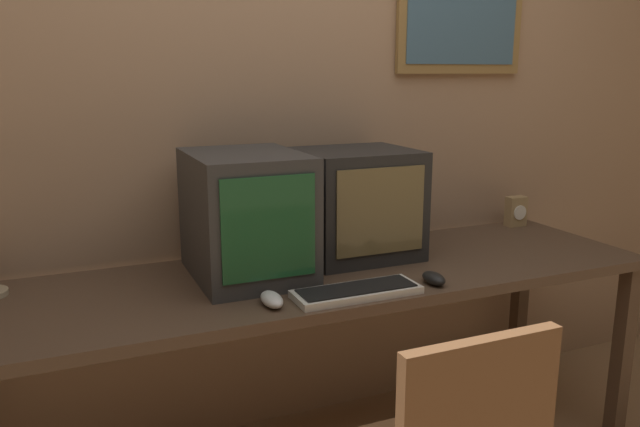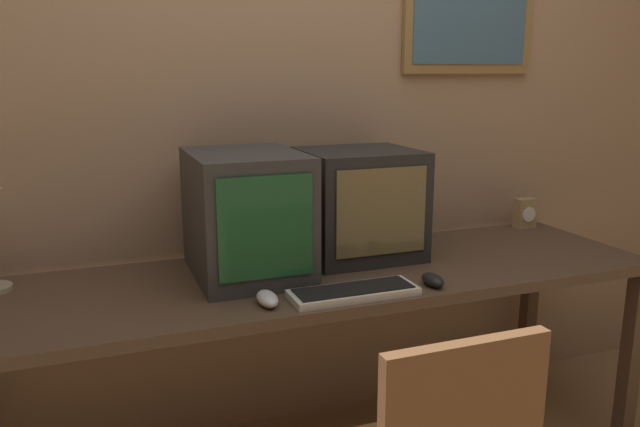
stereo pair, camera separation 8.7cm
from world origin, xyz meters
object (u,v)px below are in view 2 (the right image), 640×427
(monitor_right, at_px, (359,204))
(keyboard_main, at_px, (354,292))
(mouse_near_keyboard, at_px, (433,280))
(mouse_far_corner, at_px, (267,299))
(desk_clock, at_px, (525,213))
(monitor_left, at_px, (247,214))

(monitor_right, relative_size, keyboard_main, 1.02)
(monitor_right, xyz_separation_m, mouse_near_keyboard, (0.08, -0.39, -0.17))
(monitor_right, distance_m, mouse_near_keyboard, 0.43)
(mouse_far_corner, distance_m, desk_clock, 1.38)
(keyboard_main, height_order, mouse_far_corner, mouse_far_corner)
(keyboard_main, bearing_deg, mouse_near_keyboard, -1.19)
(monitor_left, xyz_separation_m, mouse_near_keyboard, (0.51, -0.32, -0.18))
(monitor_left, distance_m, mouse_near_keyboard, 0.63)
(monitor_left, relative_size, mouse_far_corner, 3.98)
(monitor_right, relative_size, mouse_near_keyboard, 3.94)
(desk_clock, bearing_deg, mouse_far_corner, -159.46)
(monitor_left, relative_size, monitor_right, 1.15)
(keyboard_main, distance_m, desk_clock, 1.14)
(keyboard_main, bearing_deg, monitor_right, 63.76)
(monitor_left, height_order, desk_clock, monitor_left)
(mouse_near_keyboard, height_order, desk_clock, desk_clock)
(keyboard_main, bearing_deg, mouse_far_corner, 175.73)
(monitor_left, bearing_deg, mouse_far_corner, -93.78)
(mouse_near_keyboard, relative_size, desk_clock, 0.78)
(mouse_near_keyboard, bearing_deg, desk_clock, 33.91)
(mouse_far_corner, bearing_deg, monitor_right, 38.86)
(monitor_right, xyz_separation_m, desk_clock, (0.84, 0.12, -0.13))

